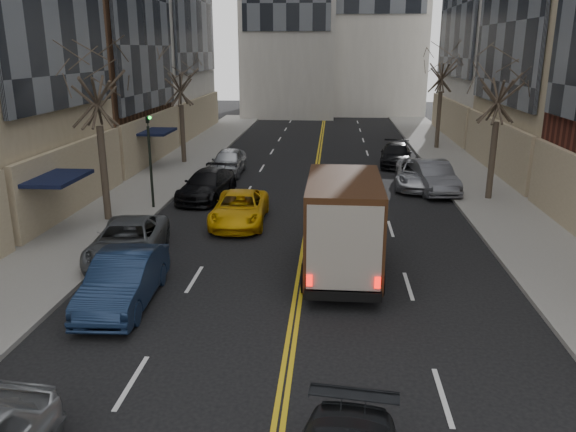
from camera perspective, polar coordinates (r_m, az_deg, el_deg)
sidewalk_left at (r=32.33m, az=-13.52°, el=3.23°), size 4.00×66.00×0.15m
sidewalk_right at (r=31.79m, az=19.11°, el=2.54°), size 4.00×66.00×0.15m
tree_lf_mid at (r=24.89m, az=-19.12°, el=14.10°), size 3.20×3.20×8.91m
tree_lf_far at (r=37.21m, az=-10.99°, el=14.36°), size 3.20×3.20×8.12m
tree_rt_mid at (r=28.99m, az=20.84°, el=13.32°), size 3.20×3.20×8.32m
tree_rt_far at (r=43.60m, az=15.49°, el=15.31°), size 3.20×3.20×9.11m
traffic_signal at (r=26.63m, az=-13.88°, el=6.43°), size 0.29×0.26×4.70m
ups_truck at (r=18.69m, az=5.61°, el=-0.94°), size 2.57×6.20×3.38m
taxi at (r=24.41m, az=-4.95°, el=0.77°), size 2.40×4.92×1.35m
pedestrian at (r=17.10m, az=3.75°, el=-6.00°), size 0.42×0.59×1.51m
parked_lf_b at (r=17.35m, az=-16.36°, el=-6.26°), size 1.85×4.75×1.54m
parked_lf_c at (r=20.97m, az=-15.96°, el=-2.44°), size 2.91×5.27×1.40m
parked_lf_d at (r=28.70m, az=-8.21°, el=3.16°), size 2.63×5.12×1.42m
parked_lf_e at (r=34.28m, az=-6.07°, el=5.52°), size 1.80×4.47×1.52m
parked_rt_a at (r=30.78m, az=14.49°, el=3.89°), size 2.30×5.07×1.61m
parked_rt_b at (r=31.63m, az=13.08°, el=4.19°), size 3.00×5.51×1.47m
parked_rt_c at (r=37.36m, az=10.92°, el=6.14°), size 2.47×5.01×1.40m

